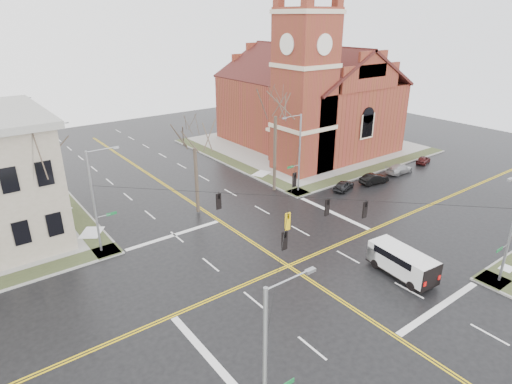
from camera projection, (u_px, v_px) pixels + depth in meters
ground at (288, 266)px, 35.10m from camera, size 120.00×120.00×0.00m
sidewalks at (288, 265)px, 35.07m from camera, size 80.00×80.00×0.17m
road_markings at (288, 266)px, 35.10m from camera, size 100.00×100.00×0.01m
church at (306, 92)px, 63.97m from camera, size 24.28×27.48×27.50m
signal_pole_ne at (298, 151)px, 48.01m from camera, size 2.75×0.22×9.00m
signal_pole_nw at (96, 199)px, 35.41m from camera, size 2.75×0.22×9.00m
signal_pole_se at (512, 225)px, 31.02m from camera, size 2.75×0.22×9.00m
signal_pole_sw at (268, 368)px, 18.42m from camera, size 2.75×0.22×9.00m
span_wires at (291, 197)px, 32.74m from camera, size 23.02×23.02×0.03m
traffic_signals at (296, 208)px, 32.53m from camera, size 8.21×8.26×1.30m
streetlight_north_a at (55, 155)px, 48.15m from camera, size 2.30×0.20×8.00m
streetlight_north_b at (21, 123)px, 62.93m from camera, size 2.30×0.20×8.00m
cargo_van at (400, 260)px, 33.62m from camera, size 2.67×5.74×2.11m
parked_car_a at (344, 185)px, 50.25m from camera, size 3.64×2.26×1.16m
parked_car_b at (374, 179)px, 52.16m from camera, size 3.93×1.87×1.24m
parked_car_c at (399, 169)px, 55.63m from camera, size 4.17×1.71×1.21m
parked_car_d at (423, 160)px, 59.40m from camera, size 3.36×2.02×1.07m
tree_nw_far at (40, 161)px, 33.86m from camera, size 4.00×4.00×11.59m
tree_nw_near at (194, 144)px, 41.80m from camera, size 4.00×4.00×10.25m
tree_ne at (276, 111)px, 46.58m from camera, size 4.00×4.00×13.05m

